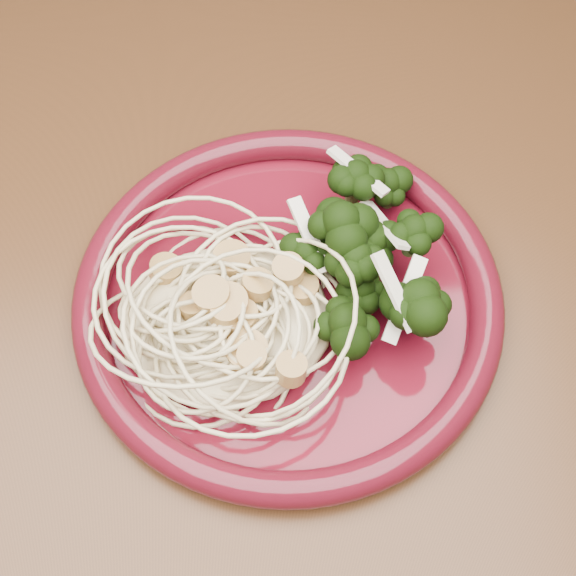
{
  "coord_description": "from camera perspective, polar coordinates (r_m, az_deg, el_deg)",
  "views": [
    {
      "loc": [
        -0.04,
        -0.21,
        1.18
      ],
      "look_at": [
        -0.02,
        0.04,
        0.77
      ],
      "focal_mm": 50.0,
      "sensor_mm": 36.0,
      "label": 1
    }
  ],
  "objects": [
    {
      "name": "dining_table",
      "position": [
        0.57,
        2.07,
        -9.28
      ],
      "size": [
        1.2,
        0.8,
        0.75
      ],
      "color": "#472814",
      "rests_on": "ground"
    },
    {
      "name": "dinner_plate",
      "position": [
        0.49,
        -0.0,
        -0.63
      ],
      "size": [
        0.34,
        0.34,
        0.02
      ],
      "rotation": [
        0.0,
        0.0,
        0.39
      ],
      "color": "#510A16",
      "rests_on": "dining_table"
    },
    {
      "name": "spaghetti_pile",
      "position": [
        0.47,
        -4.49,
        -1.95
      ],
      "size": [
        0.16,
        0.15,
        0.03
      ],
      "primitive_type": "ellipsoid",
      "rotation": [
        0.0,
        0.0,
        0.39
      ],
      "color": "beige",
      "rests_on": "dinner_plate"
    },
    {
      "name": "scallop_cluster",
      "position": [
        0.44,
        -4.78,
        0.16
      ],
      "size": [
        0.15,
        0.15,
        0.04
      ],
      "primitive_type": null,
      "rotation": [
        0.0,
        0.0,
        0.39
      ],
      "color": "tan",
      "rests_on": "spaghetti_pile"
    },
    {
      "name": "broccoli_pile",
      "position": [
        0.49,
        5.32,
        2.8
      ],
      "size": [
        0.12,
        0.15,
        0.04
      ],
      "primitive_type": "ellipsoid",
      "rotation": [
        0.0,
        0.0,
        0.39
      ],
      "color": "black",
      "rests_on": "dinner_plate"
    },
    {
      "name": "onion_garnish",
      "position": [
        0.46,
        5.6,
        4.77
      ],
      "size": [
        0.08,
        0.1,
        0.05
      ],
      "primitive_type": null,
      "rotation": [
        0.0,
        0.0,
        0.39
      ],
      "color": "silver",
      "rests_on": "broccoli_pile"
    }
  ]
}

